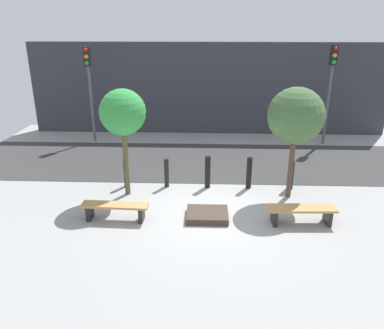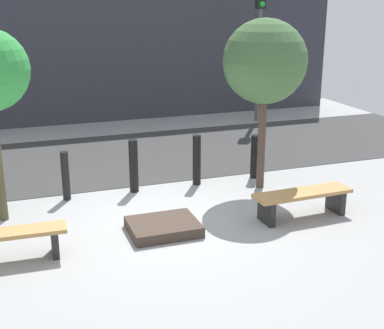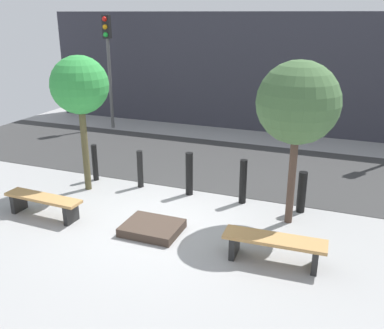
{
  "view_description": "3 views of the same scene",
  "coord_description": "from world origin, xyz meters",
  "px_view_note": "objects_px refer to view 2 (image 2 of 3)",
  "views": [
    {
      "loc": [
        -0.05,
        -9.17,
        4.87
      ],
      "look_at": [
        -0.43,
        0.28,
        1.28
      ],
      "focal_mm": 35.0,
      "sensor_mm": 36.0,
      "label": 1
    },
    {
      "loc": [
        -2.19,
        -7.91,
        3.62
      ],
      "look_at": [
        0.5,
        -0.3,
        1.07
      ],
      "focal_mm": 50.0,
      "sensor_mm": 36.0,
      "label": 2
    },
    {
      "loc": [
        3.41,
        -6.99,
        4.05
      ],
      "look_at": [
        0.53,
        0.44,
        1.21
      ],
      "focal_mm": 40.0,
      "sensor_mm": 36.0,
      "label": 3
    }
  ],
  "objects_px": {
    "bollard_left": "(65,176)",
    "bollard_far_right": "(255,157)",
    "bench_left": "(4,240)",
    "bench_right": "(302,199)",
    "bollard_center": "(134,166)",
    "tree_behind_right_bench": "(265,62)",
    "planter_bed": "(163,227)",
    "bollard_right": "(197,160)",
    "traffic_light_mid_west": "(260,27)"
  },
  "relations": [
    {
      "from": "tree_behind_right_bench",
      "to": "bollard_far_right",
      "type": "relative_size",
      "value": 3.6
    },
    {
      "from": "bench_right",
      "to": "bollard_center",
      "type": "relative_size",
      "value": 1.7
    },
    {
      "from": "bench_left",
      "to": "bench_right",
      "type": "distance_m",
      "value": 4.82
    },
    {
      "from": "bollard_far_right",
      "to": "traffic_light_mid_west",
      "type": "relative_size",
      "value": 0.22
    },
    {
      "from": "tree_behind_right_bench",
      "to": "bollard_left",
      "type": "relative_size",
      "value": 3.53
    },
    {
      "from": "bollard_far_right",
      "to": "bollard_right",
      "type": "bearing_deg",
      "value": 180.0
    },
    {
      "from": "bench_left",
      "to": "bollard_far_right",
      "type": "relative_size",
      "value": 1.95
    },
    {
      "from": "bollard_left",
      "to": "bollard_right",
      "type": "distance_m",
      "value": 2.57
    },
    {
      "from": "traffic_light_mid_west",
      "to": "bollard_left",
      "type": "bearing_deg",
      "value": -142.61
    },
    {
      "from": "bollard_left",
      "to": "bollard_right",
      "type": "height_order",
      "value": "bollard_right"
    },
    {
      "from": "bench_left",
      "to": "bench_right",
      "type": "xyz_separation_m",
      "value": [
        4.82,
        0.0,
        0.0
      ]
    },
    {
      "from": "bench_right",
      "to": "tree_behind_right_bench",
      "type": "height_order",
      "value": "tree_behind_right_bench"
    },
    {
      "from": "bench_left",
      "to": "bollard_right",
      "type": "height_order",
      "value": "bollard_right"
    },
    {
      "from": "bench_left",
      "to": "traffic_light_mid_west",
      "type": "distance_m",
      "value": 10.41
    },
    {
      "from": "tree_behind_right_bench",
      "to": "bollard_right",
      "type": "bearing_deg",
      "value": 152.76
    },
    {
      "from": "bollard_left",
      "to": "traffic_light_mid_west",
      "type": "height_order",
      "value": "traffic_light_mid_west"
    },
    {
      "from": "bench_right",
      "to": "bollard_left",
      "type": "height_order",
      "value": "bollard_left"
    },
    {
      "from": "tree_behind_right_bench",
      "to": "bollard_right",
      "type": "relative_size",
      "value": 3.21
    },
    {
      "from": "bench_left",
      "to": "bollard_center",
      "type": "bearing_deg",
      "value": 44.25
    },
    {
      "from": "planter_bed",
      "to": "bollard_far_right",
      "type": "bearing_deg",
      "value": 37.53
    },
    {
      "from": "bollard_left",
      "to": "bollard_right",
      "type": "bearing_deg",
      "value": 0.0
    },
    {
      "from": "bench_left",
      "to": "bollard_right",
      "type": "xyz_separation_m",
      "value": [
        3.7,
        2.18,
        0.18
      ]
    },
    {
      "from": "bench_left",
      "to": "bollard_center",
      "type": "xyz_separation_m",
      "value": [
        2.41,
        2.18,
        0.19
      ]
    },
    {
      "from": "bollard_left",
      "to": "bollard_far_right",
      "type": "xyz_separation_m",
      "value": [
        3.86,
        0.0,
        -0.01
      ]
    },
    {
      "from": "bollard_left",
      "to": "bollard_center",
      "type": "height_order",
      "value": "bollard_center"
    },
    {
      "from": "tree_behind_right_bench",
      "to": "bollard_right",
      "type": "xyz_separation_m",
      "value": [
        -1.13,
        0.58,
        -1.95
      ]
    },
    {
      "from": "bollard_right",
      "to": "bench_left",
      "type": "bearing_deg",
      "value": -149.52
    },
    {
      "from": "bollard_left",
      "to": "bollard_center",
      "type": "bearing_deg",
      "value": 0.0
    },
    {
      "from": "bollard_right",
      "to": "bollard_far_right",
      "type": "bearing_deg",
      "value": 0.0
    },
    {
      "from": "bench_right",
      "to": "traffic_light_mid_west",
      "type": "xyz_separation_m",
      "value": [
        2.54,
        6.94,
        2.45
      ]
    },
    {
      "from": "bollard_center",
      "to": "bollard_far_right",
      "type": "bearing_deg",
      "value": 0.0
    },
    {
      "from": "tree_behind_right_bench",
      "to": "traffic_light_mid_west",
      "type": "bearing_deg",
      "value": 64.58
    },
    {
      "from": "tree_behind_right_bench",
      "to": "bollard_left",
      "type": "height_order",
      "value": "tree_behind_right_bench"
    },
    {
      "from": "tree_behind_right_bench",
      "to": "bollard_far_right",
      "type": "height_order",
      "value": "tree_behind_right_bench"
    },
    {
      "from": "bollard_center",
      "to": "tree_behind_right_bench",
      "type": "bearing_deg",
      "value": -13.51
    },
    {
      "from": "bench_left",
      "to": "bollard_center",
      "type": "relative_size",
      "value": 1.71
    },
    {
      "from": "planter_bed",
      "to": "bollard_far_right",
      "type": "relative_size",
      "value": 1.22
    },
    {
      "from": "bench_left",
      "to": "bollard_right",
      "type": "distance_m",
      "value": 4.29
    },
    {
      "from": "bench_left",
      "to": "bollard_left",
      "type": "distance_m",
      "value": 2.45
    },
    {
      "from": "bench_right",
      "to": "bollard_left",
      "type": "relative_size",
      "value": 1.9
    },
    {
      "from": "planter_bed",
      "to": "bollard_left",
      "type": "bearing_deg",
      "value": 123.06
    },
    {
      "from": "planter_bed",
      "to": "bench_left",
      "type": "bearing_deg",
      "value": -175.26
    },
    {
      "from": "bench_left",
      "to": "bollard_far_right",
      "type": "xyz_separation_m",
      "value": [
        4.98,
        2.18,
        0.13
      ]
    },
    {
      "from": "planter_bed",
      "to": "bollard_far_right",
      "type": "height_order",
      "value": "bollard_far_right"
    },
    {
      "from": "planter_bed",
      "to": "bench_right",
      "type": "bearing_deg",
      "value": -4.74
    },
    {
      "from": "bollard_center",
      "to": "bench_left",
      "type": "bearing_deg",
      "value": -137.94
    },
    {
      "from": "planter_bed",
      "to": "bollard_center",
      "type": "bearing_deg",
      "value": 90.0
    },
    {
      "from": "bench_left",
      "to": "bollard_left",
      "type": "height_order",
      "value": "bollard_left"
    },
    {
      "from": "bollard_far_right",
      "to": "traffic_light_mid_west",
      "type": "distance_m",
      "value": 5.82
    },
    {
      "from": "bollard_left",
      "to": "bench_right",
      "type": "bearing_deg",
      "value": -30.48
    }
  ]
}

